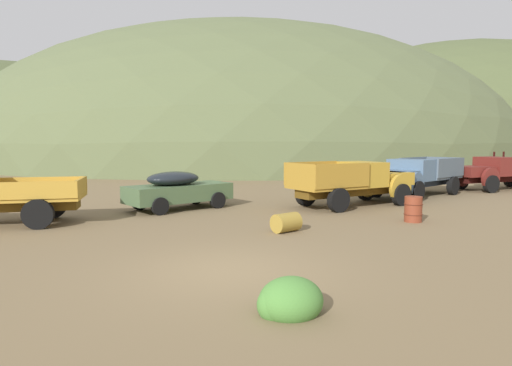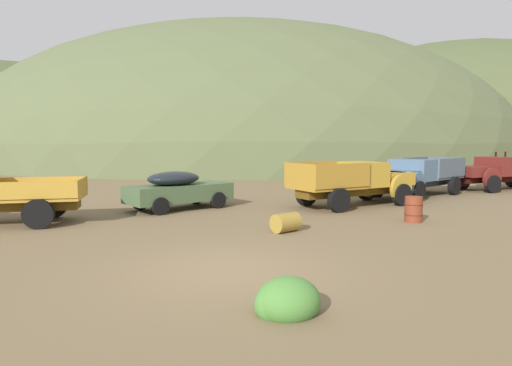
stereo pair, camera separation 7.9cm
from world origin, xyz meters
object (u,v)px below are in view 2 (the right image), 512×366
Objects in this scene: oil_drum_tipped at (286,223)px; truck_oxblood at (498,173)px; truck_mustard at (360,182)px; truck_chalk_blue at (413,177)px; car_weathered_green at (182,189)px; oil_drum_by_truck at (414,209)px.

truck_oxblood is at bearing 20.34° from oil_drum_tipped.
oil_drum_tipped is (-5.54, -3.97, -0.72)m from truck_mustard.
truck_chalk_blue is 6.73m from truck_oxblood.
oil_drum_tipped is (-9.78, -5.45, -0.72)m from truck_chalk_blue.
truck_oxblood is at bearing -17.34° from car_weathered_green.
truck_mustard is 4.20m from oil_drum_by_truck.
car_weathered_green is at bearing 157.06° from truck_mustard.
car_weathered_green is 4.95× the size of oil_drum_tipped.
truck_mustard reaches higher than oil_drum_tipped.
car_weathered_green is 7.66m from truck_mustard.
truck_oxblood reaches higher than truck_mustard.
truck_mustard is 6.85m from oil_drum_tipped.
truck_chalk_blue is 7.48m from oil_drum_by_truck.
oil_drum_by_truck is at bearing -1.59° from oil_drum_tipped.
oil_drum_by_truck is at bearing -59.91° from car_weathered_green.
oil_drum_by_truck is (-0.70, -4.10, -0.57)m from truck_mustard.
truck_mustard reaches higher than car_weathered_green.
truck_oxblood is (18.35, 0.21, 0.19)m from car_weathered_green.
car_weathered_green is at bearing -22.09° from truck_chalk_blue.
truck_mustard is at bearing 35.61° from oil_drum_tipped.
truck_mustard is 0.92× the size of truck_oxblood.
car_weathered_green is at bearing 107.66° from oil_drum_tipped.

